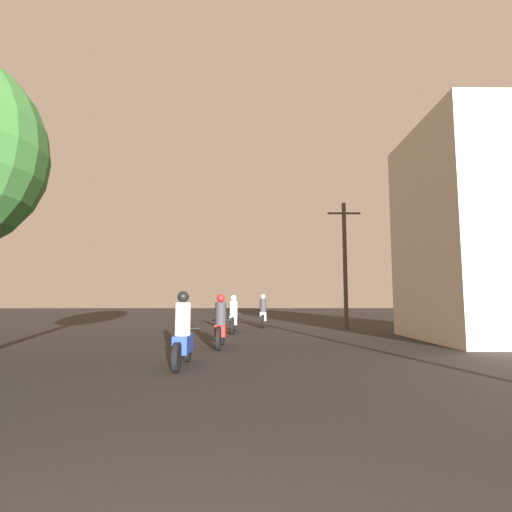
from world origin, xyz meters
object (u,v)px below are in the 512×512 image
at_px(motorcycle_red, 221,326).
at_px(utility_pole_far, 345,262).
at_px(building_right_near, 495,232).
at_px(motorcycle_silver, 234,318).
at_px(motorcycle_white, 263,314).
at_px(motorcycle_blue, 183,336).

xyz_separation_m(motorcycle_red, utility_pole_far, (5.36, 7.32, 2.56)).
xyz_separation_m(motorcycle_red, building_right_near, (9.29, 1.82, 3.09)).
xyz_separation_m(motorcycle_silver, motorcycle_white, (1.31, 3.41, 0.02)).
relative_size(motorcycle_blue, motorcycle_red, 0.94).
relative_size(motorcycle_silver, motorcycle_white, 1.09).
xyz_separation_m(motorcycle_white, utility_pole_far, (3.93, -1.14, 2.53)).
distance_m(motorcycle_silver, motorcycle_white, 3.65).
relative_size(motorcycle_red, motorcycle_white, 1.02).
height_order(motorcycle_blue, motorcycle_silver, motorcycle_blue).
relative_size(motorcycle_red, utility_pole_far, 0.33).
relative_size(motorcycle_blue, utility_pole_far, 0.31).
distance_m(motorcycle_blue, motorcycle_red, 3.30).
height_order(motorcycle_white, utility_pole_far, utility_pole_far).
distance_m(motorcycle_white, building_right_near, 10.74).
distance_m(motorcycle_blue, utility_pole_far, 12.37).
bearing_deg(utility_pole_far, motorcycle_white, 163.78).
height_order(motorcycle_blue, building_right_near, building_right_near).
bearing_deg(building_right_near, motorcycle_red, -168.94).
bearing_deg(motorcycle_silver, motorcycle_blue, -92.19).
relative_size(motorcycle_blue, motorcycle_white, 0.96).
bearing_deg(building_right_near, motorcycle_silver, 160.59).
xyz_separation_m(motorcycle_silver, building_right_near, (9.17, -3.23, 3.09)).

